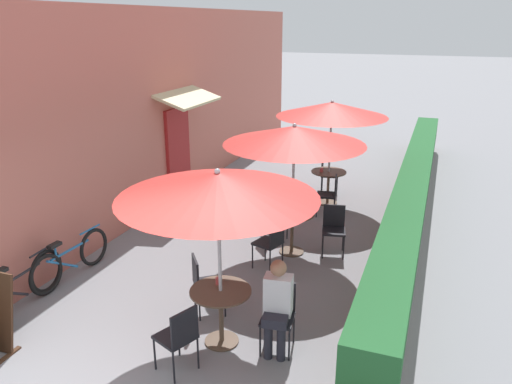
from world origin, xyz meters
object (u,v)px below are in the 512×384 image
object	(u,v)px
coffee_cup_mid	(291,213)
cafe_chair_far_left	(330,192)
patio_table_near	(221,305)
patio_table_mid	(292,224)
seated_patron_near_left	(277,304)
cafe_chair_near_back	(179,334)
cafe_chair_near_left	(279,311)
bicycle_second	(71,259)
patio_umbrella_near	(218,185)
cafe_chair_mid_left	(271,240)
coffee_cup_near	(218,281)
cafe_chair_far_right	(327,172)
cafe_chair_mid_back	(271,212)
coffee_cup_far	(322,170)
cafe_chair_mid_right	(334,226)
patio_umbrella_mid	(294,135)
patio_umbrella_far	(332,109)
cafe_chair_near_right	(204,280)
patio_table_far	(328,180)
bicycle_leaning	(20,287)

from	to	relation	value
coffee_cup_mid	cafe_chair_far_left	size ratio (longest dim) A/B	0.10
patio_table_near	patio_table_mid	world-z (taller)	same
seated_patron_near_left	cafe_chair_near_back	world-z (taller)	seated_patron_near_left
cafe_chair_near_left	cafe_chair_far_left	size ratio (longest dim) A/B	1.00
coffee_cup_mid	bicycle_second	xyz separation A→B (m)	(-3.03, -2.05, -0.46)
patio_umbrella_near	cafe_chair_near_left	world-z (taller)	patio_umbrella_near
seated_patron_near_left	cafe_chair_mid_left	distance (m)	2.21
seated_patron_near_left	bicycle_second	xyz separation A→B (m)	(-3.66, 0.63, -0.35)
coffee_cup_near	cafe_chair_far_right	world-z (taller)	cafe_chair_far_right
patio_umbrella_near	cafe_chair_mid_back	world-z (taller)	patio_umbrella_near
cafe_chair_far_right	coffee_cup_far	size ratio (longest dim) A/B	9.67
cafe_chair_mid_right	coffee_cup_mid	distance (m)	0.81
patio_umbrella_mid	seated_patron_near_left	bearing A→B (deg)	-77.06
patio_umbrella_mid	cafe_chair_mid_back	size ratio (longest dim) A/B	2.75
seated_patron_near_left	bicycle_second	size ratio (longest dim) A/B	0.74
seated_patron_near_left	patio_umbrella_far	size ratio (longest dim) A/B	0.52
patio_umbrella_near	cafe_chair_mid_back	size ratio (longest dim) A/B	2.75
patio_umbrella_near	coffee_cup_far	size ratio (longest dim) A/B	26.57
coffee_cup_far	cafe_chair_far_right	bearing A→B (deg)	93.97
cafe_chair_mid_back	coffee_cup_far	bearing A→B (deg)	124.81
patio_table_mid	patio_umbrella_mid	bearing A→B (deg)	180.00
cafe_chair_near_right	cafe_chair_far_right	distance (m)	5.74
patio_umbrella_near	patio_table_far	xyz separation A→B (m)	(0.12, 5.55, -1.59)
patio_umbrella_near	coffee_cup_near	xyz separation A→B (m)	(-0.09, 0.13, -1.33)
cafe_chair_near_right	cafe_chair_mid_left	xyz separation A→B (m)	(0.45, 1.59, 0.00)
patio_umbrella_mid	coffee_cup_mid	size ratio (longest dim) A/B	26.57
cafe_chair_near_left	patio_umbrella_near	bearing A→B (deg)	5.99
coffee_cup_near	cafe_chair_mid_back	xyz separation A→B (m)	(-0.38, 3.19, -0.28)
patio_table_far	patio_umbrella_far	bearing A→B (deg)	180.00
patio_table_mid	bicycle_second	xyz separation A→B (m)	(-3.02, -2.15, -0.21)
patio_table_near	cafe_chair_mid_left	bearing A→B (deg)	91.35
coffee_cup_near	cafe_chair_mid_left	world-z (taller)	cafe_chair_mid_left
coffee_cup_near	patio_table_far	size ratio (longest dim) A/B	0.12
patio_umbrella_near	cafe_chair_near_left	distance (m)	1.78
coffee_cup_far	bicycle_leaning	world-z (taller)	coffee_cup_far
cafe_chair_mid_right	coffee_cup_far	size ratio (longest dim) A/B	9.67
coffee_cup_near	bicycle_leaning	size ratio (longest dim) A/B	0.05
cafe_chair_near_right	bicycle_leaning	size ratio (longest dim) A/B	0.50
patio_umbrella_mid	patio_table_far	size ratio (longest dim) A/B	3.08
cafe_chair_near_back	cafe_chair_mid_right	xyz separation A→B (m)	(0.99, 3.78, 0.00)
cafe_chair_mid_left	coffee_cup_mid	xyz separation A→B (m)	(0.15, 0.62, 0.28)
patio_table_near	patio_umbrella_far	xyz separation A→B (m)	(0.12, 5.55, 1.59)
patio_table_mid	patio_umbrella_far	distance (m)	3.14
cafe_chair_near_back	coffee_cup_mid	world-z (taller)	cafe_chair_near_back
cafe_chair_near_right	patio_table_far	distance (m)	5.06
patio_table_mid	patio_table_far	world-z (taller)	same
patio_umbrella_mid	patio_umbrella_far	xyz separation A→B (m)	(0.04, 2.71, 0.00)
cafe_chair_mid_back	cafe_chair_mid_right	bearing A→B (deg)	35.99
cafe_chair_mid_left	coffee_cup_far	distance (m)	3.33
cafe_chair_near_left	cafe_chair_mid_back	size ratio (longest dim) A/B	1.00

